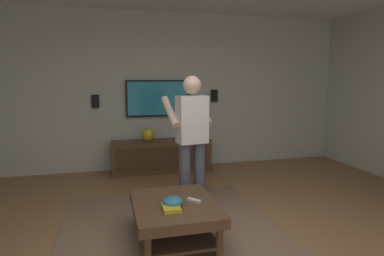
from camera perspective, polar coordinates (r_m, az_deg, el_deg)
The scene contains 12 objects.
wall_back_tv at distance 5.97m, azimuth -6.37°, elevation 6.26°, with size 0.10×7.23×2.76m, color #B2B7AD.
area_rug at distance 3.67m, azimuth -3.62°, elevation -17.36°, with size 2.51×2.30×0.01m, color #7A604C.
coffee_table at distance 3.37m, azimuth -3.00°, elevation -14.37°, with size 1.00×0.80×0.40m.
media_console at distance 5.80m, azimuth -5.29°, elevation -4.81°, with size 0.45×1.70×0.55m.
tv at distance 5.89m, azimuth -5.80°, elevation 5.11°, with size 0.05×1.14×0.64m.
person_standing at distance 4.08m, azimuth -0.10°, elevation -0.98°, with size 0.59×0.60×1.64m.
bowl at distance 3.23m, azimuth -3.35°, elevation -12.54°, with size 0.20×0.20×0.09m, color teal.
remote_white at distance 3.35m, azimuth 0.34°, elevation -12.36°, with size 0.15×0.04×0.02m, color white.
book at distance 3.16m, azimuth -3.62°, elevation -13.52°, with size 0.22×0.16×0.04m, color gold.
vase_round at distance 5.70m, azimuth -7.60°, elevation -1.14°, with size 0.22×0.22×0.22m, color gold.
wall_speaker_left at distance 6.15m, azimuth 3.87°, elevation 5.58°, with size 0.06×0.12×0.22m, color black.
wall_speaker_right at distance 5.84m, azimuth -16.33°, elevation 4.45°, with size 0.06×0.12×0.22m, color black.
Camera 1 is at (-2.58, 0.84, 1.60)m, focal length 30.93 mm.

